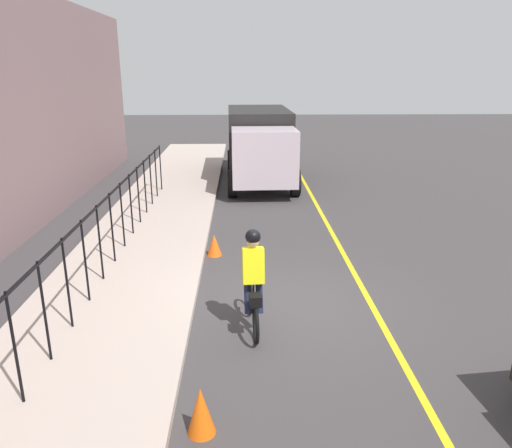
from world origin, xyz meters
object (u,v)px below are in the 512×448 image
(box_truck_background, at_px, (259,142))
(traffic_cone_far, at_px, (214,245))
(traffic_cone_near, at_px, (201,411))
(cyclist_lead, at_px, (253,281))

(box_truck_background, xyz_separation_m, traffic_cone_far, (-8.20, 1.38, -1.29))
(traffic_cone_near, xyz_separation_m, traffic_cone_far, (6.12, 0.16, -0.06))
(traffic_cone_far, bearing_deg, box_truck_background, -9.58)
(cyclist_lead, height_order, traffic_cone_far, cyclist_lead)
(cyclist_lead, xyz_separation_m, traffic_cone_far, (3.56, 0.86, -0.65))
(box_truck_background, distance_m, traffic_cone_near, 14.42)
(traffic_cone_far, bearing_deg, cyclist_lead, -166.38)
(cyclist_lead, relative_size, box_truck_background, 0.27)
(cyclist_lead, relative_size, traffic_cone_near, 2.81)
(cyclist_lead, distance_m, traffic_cone_near, 2.71)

